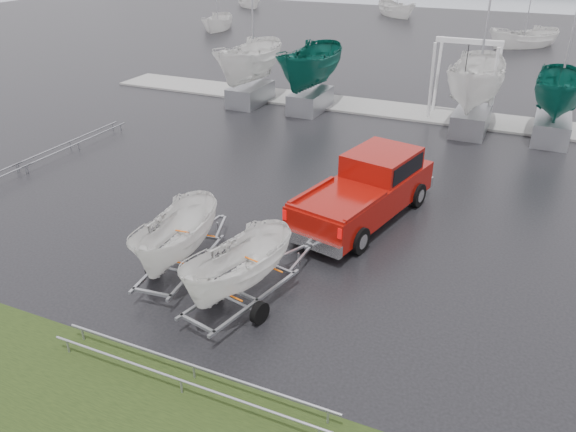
{
  "coord_description": "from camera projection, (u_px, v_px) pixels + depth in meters",
  "views": [
    {
      "loc": [
        9.85,
        -17.13,
        9.01
      ],
      "look_at": [
        3.61,
        -3.24,
        1.2
      ],
      "focal_mm": 35.0,
      "sensor_mm": 36.0,
      "label": 1
    }
  ],
  "objects": [
    {
      "name": "keelboat_0",
      "position": [
        249.0,
        35.0,
        30.66
      ],
      "size": [
        2.4,
        3.2,
        10.57
      ],
      "color": "#93969B",
      "rests_on": "ground"
    },
    {
      "name": "boat_hoist",
      "position": [
        466.0,
        68.0,
        28.65
      ],
      "size": [
        3.3,
        2.18,
        4.12
      ],
      "color": "silver",
      "rests_on": "ground"
    },
    {
      "name": "pickup_truck",
      "position": [
        369.0,
        186.0,
        19.29
      ],
      "size": [
        3.55,
        6.8,
        2.15
      ],
      "rotation": [
        0.0,
        0.0,
        -0.22
      ],
      "color": "maroon",
      "rests_on": "ground"
    },
    {
      "name": "keelboat_1",
      "position": [
        312.0,
        38.0,
        29.47
      ],
      "size": [
        2.45,
        3.2,
        7.61
      ],
      "color": "#93969B",
      "rests_on": "ground"
    },
    {
      "name": "moored_boat_4",
      "position": [
        249.0,
        7.0,
        72.47
      ],
      "size": [
        3.0,
        3.0,
        10.78
      ],
      "rotation": [
        0.0,
        0.0,
        0.81
      ],
      "color": "white",
      "rests_on": "ground"
    },
    {
      "name": "mast_rack_2",
      "position": [
        187.0,
        373.0,
        12.27
      ],
      "size": [
        7.0,
        0.56,
        0.06
      ],
      "color": "#93969B",
      "rests_on": "ground"
    },
    {
      "name": "mast_rack_0",
      "position": [
        74.0,
        142.0,
        25.54
      ],
      "size": [
        0.56,
        6.5,
        0.06
      ],
      "rotation": [
        0.0,
        0.0,
        1.57
      ],
      "color": "#93969B",
      "rests_on": "ground"
    },
    {
      "name": "moored_boat_2",
      "position": [
        522.0,
        47.0,
        47.98
      ],
      "size": [
        3.74,
        3.74,
        11.47
      ],
      "rotation": [
        0.0,
        0.0,
        5.46
      ],
      "color": "white",
      "rests_on": "ground"
    },
    {
      "name": "moored_boat_0",
      "position": [
        218.0,
        30.0,
        56.25
      ],
      "size": [
        2.91,
        2.96,
        11.16
      ],
      "rotation": [
        0.0,
        0.0,
        0.25
      ],
      "color": "white",
      "rests_on": "ground"
    },
    {
      "name": "trailer_hitched",
      "position": [
        238.0,
        229.0,
        13.88
      ],
      "size": [
        1.95,
        3.77,
        4.39
      ],
      "rotation": [
        0.0,
        0.0,
        -0.22
      ],
      "color": "#93969B",
      "rests_on": "ground"
    },
    {
      "name": "keelboat_3",
      "position": [
        565.0,
        68.0,
        25.3
      ],
      "size": [
        2.16,
        3.2,
        10.33
      ],
      "color": "#93969B",
      "rests_on": "ground"
    },
    {
      "name": "dock",
      "position": [
        346.0,
        104.0,
        32.14
      ],
      "size": [
        30.0,
        3.0,
        0.12
      ],
      "primitive_type": "cube",
      "color": "#969590",
      "rests_on": "ground"
    },
    {
      "name": "moored_boat_1",
      "position": [
        396.0,
        16.0,
        64.94
      ],
      "size": [
        3.86,
        3.87,
        11.59
      ],
      "rotation": [
        0.0,
        0.0,
        0.71
      ],
      "color": "white",
      "rests_on": "ground"
    },
    {
      "name": "grass_verge",
      "position": [
        2.0,
        376.0,
        12.67
      ],
      "size": [
        40.0,
        40.0,
        0.0
      ],
      "primitive_type": "plane",
      "color": "black",
      "rests_on": "ground"
    },
    {
      "name": "keelboat_2",
      "position": [
        482.0,
        49.0,
        26.1
      ],
      "size": [
        2.54,
        3.2,
        10.71
      ],
      "color": "#93969B",
      "rests_on": "ground"
    },
    {
      "name": "ground_plane",
      "position": [
        237.0,
        191.0,
        21.6
      ],
      "size": [
        120.0,
        120.0,
        0.0
      ],
      "primitive_type": "plane",
      "color": "black",
      "rests_on": "ground"
    },
    {
      "name": "trailer_parked",
      "position": [
        174.0,
        199.0,
        15.23
      ],
      "size": [
        1.84,
        3.71,
        4.53
      ],
      "rotation": [
        0.0,
        0.0,
        0.11
      ],
      "color": "#93969B",
      "rests_on": "ground"
    }
  ]
}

